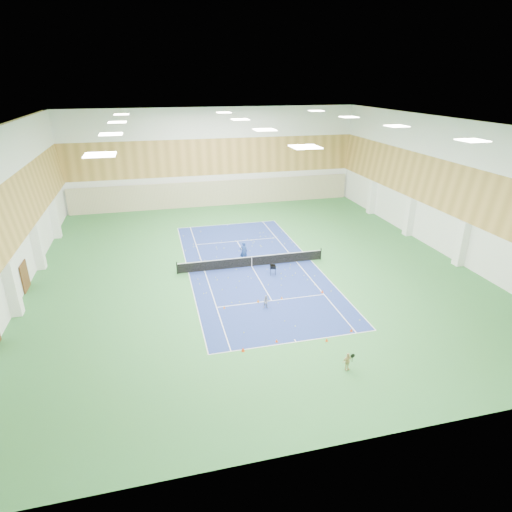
% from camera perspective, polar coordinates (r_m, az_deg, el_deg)
% --- Properties ---
extents(ground, '(40.00, 40.00, 0.00)m').
position_cam_1_polar(ground, '(37.23, -0.58, -1.40)').
color(ground, '#307136').
rests_on(ground, ground).
extents(room_shell, '(36.00, 40.00, 12.00)m').
position_cam_1_polar(room_shell, '(35.21, -0.61, 7.55)').
color(room_shell, white).
rests_on(room_shell, ground).
extents(wood_cladding, '(36.00, 40.00, 8.00)m').
position_cam_1_polar(wood_cladding, '(34.74, -0.63, 10.73)').
color(wood_cladding, '#BB8E45').
rests_on(wood_cladding, room_shell).
extents(ceiling_light_grid, '(21.40, 25.40, 0.06)m').
position_cam_1_polar(ceiling_light_grid, '(34.14, -0.66, 17.18)').
color(ceiling_light_grid, white).
rests_on(ceiling_light_grid, room_shell).
extents(court_surface, '(10.97, 23.77, 0.01)m').
position_cam_1_polar(court_surface, '(37.23, -0.58, -1.39)').
color(court_surface, navy).
rests_on(court_surface, ground).
extents(tennis_balls_scatter, '(10.57, 22.77, 0.07)m').
position_cam_1_polar(tennis_balls_scatter, '(37.21, -0.58, -1.34)').
color(tennis_balls_scatter, '#C6D524').
rests_on(tennis_balls_scatter, ground).
extents(tennis_net, '(12.80, 0.10, 1.10)m').
position_cam_1_polar(tennis_net, '(37.01, -0.58, -0.62)').
color(tennis_net, black).
rests_on(tennis_net, ground).
extents(back_curtain, '(35.40, 0.16, 3.20)m').
position_cam_1_polar(back_curtain, '(55.10, -5.41, 8.31)').
color(back_curtain, '#C6B793').
rests_on(back_curtain, ground).
extents(door_left_b, '(0.08, 1.80, 2.20)m').
position_cam_1_polar(door_left_b, '(37.34, -28.44, -2.40)').
color(door_left_b, '#593319').
rests_on(door_left_b, ground).
extents(coach, '(0.70, 0.46, 1.90)m').
position_cam_1_polar(coach, '(37.83, -1.67, 0.56)').
color(coach, navy).
rests_on(coach, ground).
extents(child_court, '(0.50, 0.40, 0.97)m').
position_cam_1_polar(child_court, '(30.54, 1.40, -6.12)').
color(child_court, '#95959D').
rests_on(child_court, ground).
extents(child_apron, '(0.68, 0.39, 1.10)m').
position_cam_1_polar(child_apron, '(25.11, 12.09, -13.59)').
color(child_apron, tan).
rests_on(child_apron, ground).
extents(ball_cart, '(0.58, 0.58, 0.85)m').
position_cam_1_polar(ball_cart, '(35.57, 2.25, -1.86)').
color(ball_cart, black).
rests_on(ball_cart, ground).
extents(cone_svc_a, '(0.17, 0.17, 0.19)m').
position_cam_1_polar(cone_svc_a, '(30.72, -4.26, -6.82)').
color(cone_svc_a, '#E35F0B').
rests_on(cone_svc_a, ground).
extents(cone_svc_b, '(0.20, 0.20, 0.22)m').
position_cam_1_polar(cone_svc_b, '(31.44, 0.28, -5.98)').
color(cone_svc_b, '#D8660B').
rests_on(cone_svc_b, ground).
extents(cone_svc_c, '(0.17, 0.17, 0.19)m').
position_cam_1_polar(cone_svc_c, '(31.95, 3.45, -5.56)').
color(cone_svc_c, '#DA640B').
rests_on(cone_svc_c, ground).
extents(cone_svc_d, '(0.22, 0.22, 0.24)m').
position_cam_1_polar(cone_svc_d, '(33.11, 8.83, -4.69)').
color(cone_svc_d, '#DA3F0B').
rests_on(cone_svc_d, ground).
extents(cone_base_a, '(0.23, 0.23, 0.25)m').
position_cam_1_polar(cone_base_a, '(26.26, -1.74, -12.34)').
color(cone_base_a, '#F3410C').
rests_on(cone_base_a, ground).
extents(cone_base_b, '(0.19, 0.19, 0.21)m').
position_cam_1_polar(cone_base_b, '(27.09, 2.77, -11.20)').
color(cone_base_b, '#FF550D').
rests_on(cone_base_b, ground).
extents(cone_base_c, '(0.19, 0.19, 0.21)m').
position_cam_1_polar(cone_base_c, '(27.49, 9.42, -10.96)').
color(cone_base_c, '#E1450B').
rests_on(cone_base_c, ground).
extents(cone_base_d, '(0.21, 0.21, 0.23)m').
position_cam_1_polar(cone_base_d, '(28.73, 12.61, -9.59)').
color(cone_base_d, '#DD470B').
rests_on(cone_base_d, ground).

